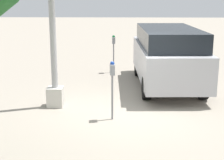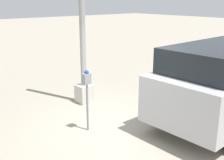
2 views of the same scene
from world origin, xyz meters
name	(u,v)px [view 2 (image 2 of 2)]	position (x,y,z in m)	size (l,w,h in m)	color
ground_plane	(116,128)	(0.00, 0.00, 0.00)	(80.00, 80.00, 0.00)	gray
parking_meter_near	(87,87)	(-0.58, 0.36, 1.11)	(0.21, 0.13, 1.50)	gray
parking_meter_far	(211,56)	(4.83, 0.44, 1.12)	(0.21, 0.13, 1.52)	gray
lamp_post	(82,31)	(0.44, 1.99, 2.16)	(0.44, 0.44, 6.20)	beige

